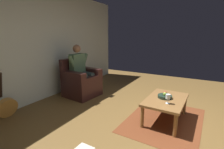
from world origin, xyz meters
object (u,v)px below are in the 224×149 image
at_px(armchair, 81,82).
at_px(fruit_bowl, 165,96).
at_px(person_seated, 81,69).
at_px(guitar, 6,106).
at_px(wine_glass_near, 168,97).
at_px(coffee_table, 166,102).

distance_m(armchair, fruit_bowl, 2.14).
bearing_deg(person_seated, fruit_bowl, 89.16).
distance_m(guitar, fruit_bowl, 2.95).
relative_size(armchair, wine_glass_near, 5.92).
bearing_deg(wine_glass_near, coffee_table, -162.41).
bearing_deg(guitar, fruit_bowl, 117.69).
height_order(guitar, wine_glass_near, guitar).
bearing_deg(fruit_bowl, wine_glass_near, 21.75).
relative_size(person_seated, coffee_table, 1.27).
distance_m(person_seated, guitar, 1.74).
bearing_deg(armchair, person_seated, 90.00).
height_order(armchair, person_seated, person_seated).
distance_m(coffee_table, wine_glass_near, 0.28).
relative_size(armchair, coffee_table, 0.93).
xyz_separation_m(coffee_table, fruit_bowl, (-0.03, -0.03, 0.09)).
xyz_separation_m(armchair, person_seated, (0.00, 0.01, 0.35)).
relative_size(coffee_table, wine_glass_near, 6.36).
height_order(person_seated, wine_glass_near, person_seated).
relative_size(person_seated, wine_glass_near, 8.06).
height_order(person_seated, fruit_bowl, person_seated).
bearing_deg(guitar, armchair, 163.52).
bearing_deg(person_seated, guitar, -11.35).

